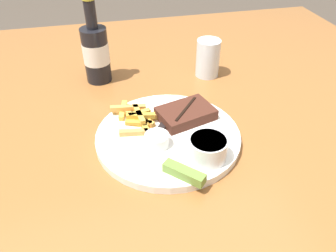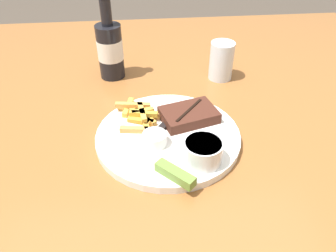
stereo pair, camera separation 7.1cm
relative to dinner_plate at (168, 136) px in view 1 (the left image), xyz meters
name	(u,v)px [view 1 (the left image)]	position (x,y,z in m)	size (l,w,h in m)	color
dining_table	(168,158)	(0.00, 0.00, -0.06)	(1.60, 1.55, 0.76)	#935B2D
dinner_plate	(168,136)	(0.00, 0.00, 0.00)	(0.32, 0.32, 0.02)	white
steak_portion	(186,113)	(0.05, 0.05, 0.02)	(0.14, 0.12, 0.03)	#472319
fries_pile	(137,117)	(-0.06, 0.06, 0.02)	(0.12, 0.14, 0.02)	gold
coleslaw_cup	(208,148)	(0.06, -0.09, 0.04)	(0.08, 0.08, 0.05)	white
dipping_sauce_cup	(157,139)	(-0.03, -0.03, 0.02)	(0.05, 0.05, 0.03)	silver
pickle_spear	(185,173)	(0.00, -0.13, 0.02)	(0.07, 0.08, 0.02)	olive
fork_utensil	(131,128)	(-0.08, 0.03, 0.01)	(0.13, 0.06, 0.00)	#B7B7BC
knife_utensil	(167,120)	(0.01, 0.04, 0.01)	(0.11, 0.14, 0.01)	#B7B7BC
beer_bottle	(96,52)	(-0.13, 0.31, 0.08)	(0.07, 0.07, 0.25)	black
drinking_glass	(208,58)	(0.18, 0.27, 0.04)	(0.07, 0.07, 0.11)	silver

